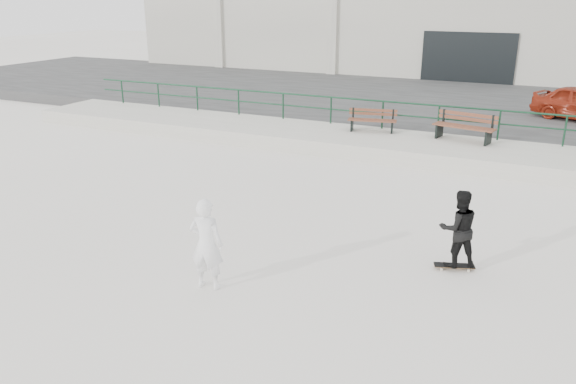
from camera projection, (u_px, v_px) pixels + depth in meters
The scene contains 10 objects.
ground at pixel (276, 271), 11.04m from camera, with size 120.00×120.00×0.00m, color silver.
ledge at pixel (399, 146), 19.06m from camera, with size 30.00×3.00×0.50m, color beige.
parking_strip at pixel (445, 104), 26.32m from camera, with size 60.00×14.00×0.50m, color #333333.
railing at pixel (410, 111), 19.84m from camera, with size 28.00×0.06×1.03m.
commercial_building at pixel (491, 3), 36.83m from camera, with size 44.20×16.33×8.00m.
bench_left at pixel (372, 120), 19.98m from camera, with size 1.77×0.84×0.79m.
bench_right at pixel (465, 127), 18.67m from camera, with size 2.09×0.99×0.93m.
skateboard at pixel (454, 266), 11.07m from camera, with size 0.80×0.45×0.09m.
standing_skater at pixel (458, 228), 10.80m from camera, with size 0.76×0.59×1.56m, color black.
seated_skater at pixel (206, 244), 10.13m from camera, with size 0.64×0.42×1.75m, color white.
Camera 1 is at (4.42, -8.85, 5.14)m, focal length 35.00 mm.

